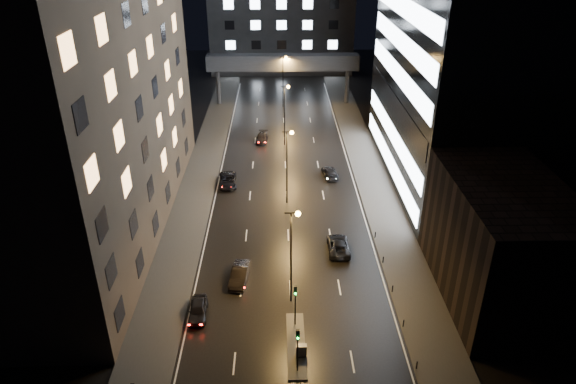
% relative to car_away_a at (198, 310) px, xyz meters
% --- Properties ---
extents(ground, '(160.00, 160.00, 0.00)m').
position_rel_car_away_a_xyz_m(ground, '(8.81, 33.91, -0.70)').
color(ground, black).
rests_on(ground, ground).
extents(sidewalk_left, '(5.00, 110.00, 0.15)m').
position_rel_car_away_a_xyz_m(sidewalk_left, '(-3.69, 28.91, -0.62)').
color(sidewalk_left, '#383533').
rests_on(sidewalk_left, ground).
extents(sidewalk_right, '(5.00, 110.00, 0.15)m').
position_rel_car_away_a_xyz_m(sidewalk_right, '(21.31, 28.91, -0.62)').
color(sidewalk_right, '#383533').
rests_on(sidewalk_right, ground).
extents(building_left, '(15.00, 48.00, 40.00)m').
position_rel_car_away_a_xyz_m(building_left, '(-13.69, 17.91, 19.30)').
color(building_left, '#2D2319').
rests_on(building_left, ground).
extents(building_right_low, '(10.00, 18.00, 12.00)m').
position_rel_car_away_a_xyz_m(building_right_low, '(28.81, 2.91, 5.30)').
color(building_right_low, black).
rests_on(building_right_low, ground).
extents(building_right_glass, '(20.00, 36.00, 45.00)m').
position_rel_car_away_a_xyz_m(building_right_glass, '(33.81, 29.91, 21.80)').
color(building_right_glass, black).
rests_on(building_right_glass, ground).
extents(building_far, '(34.00, 14.00, 25.00)m').
position_rel_car_away_a_xyz_m(building_far, '(8.81, 91.91, 11.80)').
color(building_far, '#333335').
rests_on(building_far, ground).
extents(skybridge, '(30.00, 3.00, 10.00)m').
position_rel_car_away_a_xyz_m(skybridge, '(8.81, 63.91, 7.64)').
color(skybridge, '#333335').
rests_on(skybridge, ground).
extents(median_island, '(1.60, 8.00, 0.15)m').
position_rel_car_away_a_xyz_m(median_island, '(9.11, -4.09, -0.62)').
color(median_island, '#383533').
rests_on(median_island, ground).
extents(traffic_signal_near, '(0.28, 0.34, 4.40)m').
position_rel_car_away_a_xyz_m(traffic_signal_near, '(9.11, -1.60, 2.40)').
color(traffic_signal_near, black).
rests_on(traffic_signal_near, median_island).
extents(traffic_signal_far, '(0.28, 0.34, 4.40)m').
position_rel_car_away_a_xyz_m(traffic_signal_far, '(9.11, -7.10, 2.40)').
color(traffic_signal_far, black).
rests_on(traffic_signal_far, median_island).
extents(bollard_row, '(0.12, 25.12, 0.90)m').
position_rel_car_away_a_xyz_m(bollard_row, '(19.01, 0.41, -0.25)').
color(bollard_row, black).
rests_on(bollard_row, ground).
extents(streetlight_near, '(1.45, 0.50, 10.15)m').
position_rel_car_away_a_xyz_m(streetlight_near, '(8.97, 1.91, 5.80)').
color(streetlight_near, black).
rests_on(streetlight_near, ground).
extents(streetlight_mid_a, '(1.45, 0.50, 10.15)m').
position_rel_car_away_a_xyz_m(streetlight_mid_a, '(8.97, 21.91, 5.80)').
color(streetlight_mid_a, black).
rests_on(streetlight_mid_a, ground).
extents(streetlight_mid_b, '(1.45, 0.50, 10.15)m').
position_rel_car_away_a_xyz_m(streetlight_mid_b, '(8.97, 41.91, 5.80)').
color(streetlight_mid_b, black).
rests_on(streetlight_mid_b, ground).
extents(streetlight_far, '(1.45, 0.50, 10.15)m').
position_rel_car_away_a_xyz_m(streetlight_far, '(8.97, 61.91, 5.80)').
color(streetlight_far, black).
rests_on(streetlight_far, ground).
extents(car_away_a, '(1.81, 4.15, 1.39)m').
position_rel_car_away_a_xyz_m(car_away_a, '(0.00, 0.00, 0.00)').
color(car_away_a, black).
rests_on(car_away_a, ground).
extents(car_away_b, '(2.14, 4.80, 1.53)m').
position_rel_car_away_a_xyz_m(car_away_b, '(3.58, 5.25, 0.07)').
color(car_away_b, black).
rests_on(car_away_b, ground).
extents(car_away_c, '(2.76, 5.34, 1.44)m').
position_rel_car_away_a_xyz_m(car_away_c, '(0.54, 27.23, 0.03)').
color(car_away_c, black).
rests_on(car_away_c, ground).
extents(car_away_d, '(2.19, 4.69, 1.32)m').
position_rel_car_away_a_xyz_m(car_away_d, '(5.03, 43.40, -0.03)').
color(car_away_d, black).
rests_on(car_away_d, ground).
extents(car_toward_a, '(2.39, 5.13, 1.42)m').
position_rel_car_away_a_xyz_m(car_toward_a, '(14.41, 10.53, 0.02)').
color(car_toward_a, black).
rests_on(car_toward_a, ground).
extents(car_toward_b, '(2.42, 4.82, 1.34)m').
position_rel_car_away_a_xyz_m(car_toward_b, '(15.23, 29.60, -0.02)').
color(car_toward_b, black).
rests_on(car_toward_b, ground).
extents(utility_cabinet, '(0.92, 0.48, 1.12)m').
position_rel_car_away_a_xyz_m(utility_cabinet, '(9.51, -5.40, 0.02)').
color(utility_cabinet, '#505153').
rests_on(utility_cabinet, median_island).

